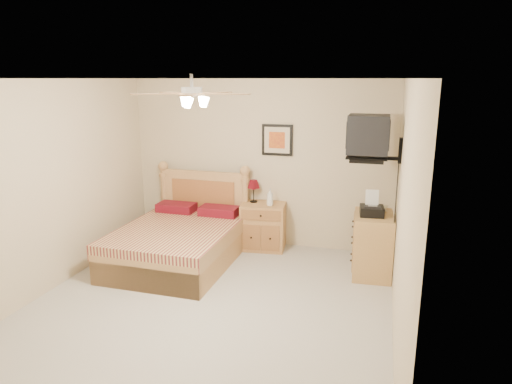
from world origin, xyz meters
TOP-DOWN VIEW (x-y plane):
  - floor at (0.00, 0.00)m, footprint 4.50×4.50m
  - ceiling at (0.00, 0.00)m, footprint 4.00×4.50m
  - wall_back at (0.00, 2.25)m, footprint 4.00×0.04m
  - wall_front at (0.00, -2.25)m, footprint 4.00×0.04m
  - wall_left at (-2.00, 0.00)m, footprint 0.04×4.50m
  - wall_right at (2.00, 0.00)m, footprint 0.04×4.50m
  - bed at (-0.87, 1.12)m, footprint 1.48×1.94m
  - nightstand at (0.12, 2.00)m, footprint 0.68×0.54m
  - table_lamp at (-0.05, 2.07)m, footprint 0.23×0.23m
  - lotion_bottle at (0.24, 1.96)m, footprint 0.11×0.12m
  - framed_picture at (0.27, 2.23)m, footprint 0.46×0.04m
  - dresser at (1.73, 1.47)m, footprint 0.52×0.72m
  - fax_machine at (1.70, 1.43)m, footprint 0.32×0.34m
  - magazine_lower at (1.68, 1.69)m, footprint 0.24×0.29m
  - magazine_upper at (1.67, 1.70)m, footprint 0.24×0.30m
  - wall_tv at (1.75, 1.34)m, footprint 0.56×0.46m
  - ceiling_fan at (0.00, -0.20)m, footprint 1.14×1.14m

SIDE VIEW (x-z plane):
  - floor at x=0.00m, z-range 0.00..0.00m
  - nightstand at x=0.12m, z-range 0.00..0.69m
  - dresser at x=1.73m, z-range 0.00..0.82m
  - bed at x=-0.87m, z-range 0.00..1.24m
  - lotion_bottle at x=0.24m, z-range 0.69..0.94m
  - magazine_lower at x=1.68m, z-range 0.82..0.84m
  - magazine_upper at x=1.67m, z-range 0.84..0.86m
  - table_lamp at x=-0.05m, z-range 0.69..1.03m
  - fax_machine at x=1.70m, z-range 0.82..1.13m
  - wall_back at x=0.00m, z-range 0.00..2.50m
  - wall_front at x=0.00m, z-range 0.00..2.50m
  - wall_left at x=-2.00m, z-range 0.00..2.50m
  - wall_right at x=2.00m, z-range 0.00..2.50m
  - framed_picture at x=0.27m, z-range 1.39..1.85m
  - wall_tv at x=1.75m, z-range 1.52..2.10m
  - ceiling_fan at x=0.00m, z-range 2.22..2.50m
  - ceiling at x=0.00m, z-range 2.48..2.52m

